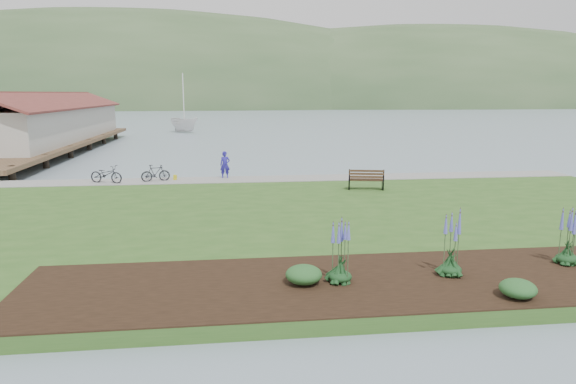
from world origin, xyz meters
name	(u,v)px	position (x,y,z in m)	size (l,w,h in m)	color
ground	(308,212)	(0.00, 0.00, 0.00)	(600.00, 600.00, 0.00)	gray
lawn	(315,219)	(0.00, -2.00, 0.20)	(34.00, 20.00, 0.40)	#2C511C
shoreline_path	(289,178)	(0.00, 6.90, 0.42)	(34.00, 2.20, 0.03)	gray
garden_bed	(473,276)	(3.00, -9.80, 0.42)	(24.00, 4.40, 0.04)	black
far_hillside	(289,107)	(20.00, 170.00, 0.00)	(580.00, 80.00, 38.00)	#35512D
pier_pavilion	(47,122)	(-20.00, 27.52, 2.64)	(8.00, 36.00, 5.40)	#4C3826
park_bench	(366,179)	(3.53, 3.02, 0.95)	(1.90, 1.11, 1.11)	#312013
person	(225,163)	(-3.69, 7.50, 1.33)	(0.68, 0.47, 1.86)	#282095
bicycle_a	(106,174)	(-10.21, 6.60, 0.90)	(1.91, 0.67, 1.00)	black
bicycle_b	(155,173)	(-7.59, 6.84, 0.88)	(1.59, 0.46, 0.96)	black
sailboat	(185,133)	(-9.19, 48.88, 0.00)	(9.54, 9.72, 25.16)	silver
pannier	(175,178)	(-6.55, 7.20, 0.55)	(0.18, 0.27, 0.29)	gold
echium_0	(451,247)	(2.39, -9.68, 1.22)	(0.62, 0.62, 1.95)	#123418
echium_1	(569,236)	(6.15, -9.19, 1.26)	(0.62, 0.62, 1.93)	#123418
echium_4	(341,251)	(-0.70, -9.86, 1.29)	(0.62, 0.62, 2.01)	#123418
shrub_0	(304,275)	(-1.66, -9.84, 0.68)	(0.96, 0.96, 0.48)	#1E4C21
shrub_1	(518,288)	(3.35, -11.37, 0.66)	(0.88, 0.88, 0.44)	#1E4C21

